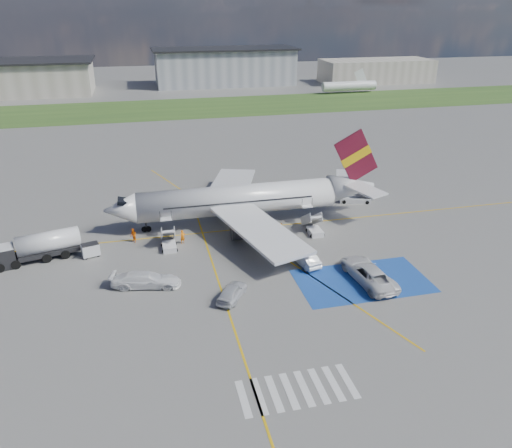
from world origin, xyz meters
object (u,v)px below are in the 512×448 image
at_px(airliner, 248,199).
at_px(car_silver_a, 232,292).
at_px(van_white_a, 368,270).
at_px(fuel_tanker, 38,249).
at_px(van_white_b, 146,278).
at_px(gpu_cart, 91,251).
at_px(car_silver_b, 305,258).
at_px(belt_loader, 355,200).

bearing_deg(airliner, car_silver_a, -107.45).
bearing_deg(van_white_a, fuel_tanker, -25.60).
bearing_deg(van_white_b, van_white_a, -88.47).
relative_size(van_white_a, van_white_b, 1.21).
bearing_deg(fuel_tanker, gpu_cart, -20.01).
height_order(airliner, fuel_tanker, airliner).
bearing_deg(fuel_tanker, airliner, -3.98).
bearing_deg(van_white_a, car_silver_a, -4.26).
relative_size(airliner, car_silver_b, 7.82).
relative_size(airliner, van_white_b, 6.81).
bearing_deg(belt_loader, gpu_cart, -149.77).
distance_m(airliner, gpu_cart, 20.94).
distance_m(gpu_cart, van_white_a, 31.75).
xyz_separation_m(fuel_tanker, car_silver_a, (20.07, -13.34, -0.57)).
bearing_deg(van_white_b, belt_loader, -49.06).
height_order(gpu_cart, car_silver_b, gpu_cart).
bearing_deg(van_white_b, airliner, -33.53).
distance_m(fuel_tanker, van_white_a, 37.27).
bearing_deg(gpu_cart, belt_loader, -3.01).
bearing_deg(car_silver_b, gpu_cart, -30.72).
relative_size(car_silver_b, van_white_b, 0.87).
xyz_separation_m(fuel_tanker, van_white_a, (34.86, -13.18, -0.12)).
distance_m(car_silver_a, car_silver_b, 10.72).
height_order(fuel_tanker, van_white_a, fuel_tanker).
distance_m(airliner, car_silver_a, 19.25).
height_order(gpu_cart, van_white_a, van_white_a).
xyz_separation_m(belt_loader, car_silver_a, (-22.81, -21.65, 0.42)).
distance_m(gpu_cart, car_silver_a, 19.22).
relative_size(fuel_tanker, gpu_cart, 4.35).
bearing_deg(gpu_cart, car_silver_b, -34.24).
xyz_separation_m(car_silver_b, van_white_a, (5.40, -5.01, 0.45)).
bearing_deg(car_silver_b, belt_loader, -142.06).
bearing_deg(van_white_b, gpu_cart, 47.68).
bearing_deg(belt_loader, car_silver_b, -112.33).
relative_size(car_silver_b, van_white_a, 0.72).
height_order(van_white_a, van_white_b, van_white_a).
xyz_separation_m(airliner, car_silver_a, (-5.72, -18.19, -2.61)).
bearing_deg(fuel_tanker, belt_loader, -3.67).
bearing_deg(car_silver_a, belt_loader, -102.98).
height_order(gpu_cart, van_white_b, van_white_b).
relative_size(fuel_tanker, car_silver_a, 2.11).
height_order(fuel_tanker, gpu_cart, fuel_tanker).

